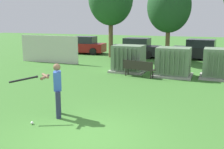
% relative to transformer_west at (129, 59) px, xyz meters
% --- Properties ---
extents(ground_plane, '(96.00, 96.00, 0.00)m').
position_rel_transformer_west_xyz_m(ground_plane, '(1.80, -9.21, -0.79)').
color(ground_plane, '#3D752D').
extents(fence_panel, '(4.80, 0.12, 2.00)m').
position_rel_transformer_west_xyz_m(fence_panel, '(-6.61, 1.29, 0.21)').
color(fence_panel, beige).
rests_on(fence_panel, ground).
extents(transformer_west, '(2.10, 1.70, 1.62)m').
position_rel_transformer_west_xyz_m(transformer_west, '(0.00, 0.00, 0.00)').
color(transformer_west, '#9E9B93').
rests_on(transformer_west, ground).
extents(transformer_mid_west, '(2.10, 1.70, 1.62)m').
position_rel_transformer_west_xyz_m(transformer_mid_west, '(2.74, -0.36, 0.00)').
color(transformer_mid_west, '#9E9B93').
rests_on(transformer_mid_west, ground).
extents(transformer_mid_east, '(2.10, 1.70, 1.62)m').
position_rel_transformer_west_xyz_m(transformer_mid_east, '(5.21, -0.02, 0.00)').
color(transformer_mid_east, '#9E9B93').
rests_on(transformer_mid_east, ground).
extents(park_bench, '(1.84, 0.73, 0.92)m').
position_rel_transformer_west_xyz_m(park_bench, '(0.99, -1.29, -0.25)').
color(park_bench, '#2D2823').
rests_on(park_bench, ground).
extents(batter, '(1.48, 1.10, 1.74)m').
position_rel_transformer_west_xyz_m(batter, '(0.19, -8.15, 0.19)').
color(batter, '#282D4C').
rests_on(batter, ground).
extents(sports_ball, '(0.09, 0.09, 0.09)m').
position_rel_transformer_west_xyz_m(sports_ball, '(-0.11, -9.05, -0.74)').
color(sports_ball, white).
rests_on(sports_ball, ground).
extents(tree_center_left, '(3.07, 3.07, 5.86)m').
position_rel_transformer_west_xyz_m(tree_center_left, '(1.60, 4.13, 3.23)').
color(tree_center_left, brown).
rests_on(tree_center_left, ground).
extents(parked_car_leftmost, '(4.37, 2.28, 1.62)m').
position_rel_transformer_west_xyz_m(parked_car_leftmost, '(-6.86, 7.17, -0.04)').
color(parked_car_leftmost, maroon).
rests_on(parked_car_leftmost, ground).
extents(parked_car_left_of_center, '(4.20, 1.93, 1.62)m').
position_rel_transformer_west_xyz_m(parked_car_left_of_center, '(-1.53, 6.67, -0.04)').
color(parked_car_left_of_center, black).
rests_on(parked_car_left_of_center, ground).
extents(parked_car_right_of_center, '(4.31, 2.15, 1.62)m').
position_rel_transformer_west_xyz_m(parked_car_right_of_center, '(3.65, 7.01, -0.04)').
color(parked_car_right_of_center, black).
rests_on(parked_car_right_of_center, ground).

